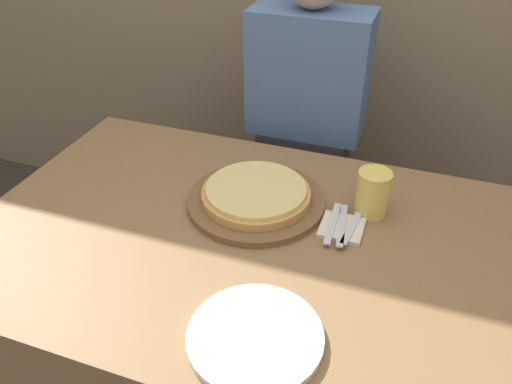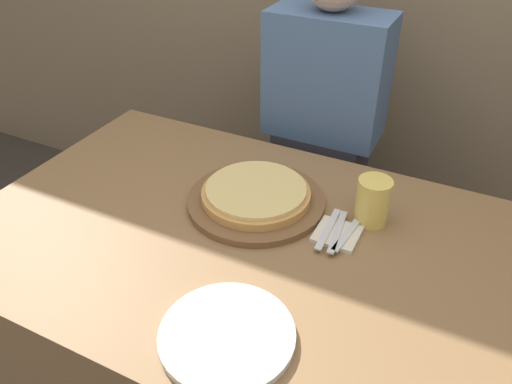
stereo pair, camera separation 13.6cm
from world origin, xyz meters
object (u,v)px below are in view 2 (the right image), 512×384
at_px(beer_glass, 373,199).
at_px(diner_person, 320,152).
at_px(dinner_plate, 227,335).
at_px(fork, 328,229).
at_px(pizza_on_board, 256,197).
at_px(dinner_knife, 337,232).
at_px(spoon, 347,234).

height_order(beer_glass, diner_person, diner_person).
xyz_separation_m(dinner_plate, fork, (0.07, 0.41, 0.01)).
xyz_separation_m(beer_glass, diner_person, (-0.30, 0.45, -0.17)).
xyz_separation_m(pizza_on_board, fork, (0.22, -0.03, -0.01)).
relative_size(fork, diner_person, 0.13).
distance_m(dinner_plate, dinner_knife, 0.42).
xyz_separation_m(dinner_knife, spoon, (0.03, 0.00, 0.00)).
bearing_deg(pizza_on_board, dinner_plate, -70.82).
relative_size(beer_glass, diner_person, 0.10).
bearing_deg(dinner_knife, beer_glass, 60.26).
distance_m(pizza_on_board, spoon, 0.27).
distance_m(pizza_on_board, diner_person, 0.53).
distance_m(beer_glass, diner_person, 0.57).
relative_size(beer_glass, spoon, 0.85).
bearing_deg(spoon, diner_person, 115.76).
distance_m(dinner_knife, spoon, 0.03).
distance_m(spoon, diner_person, 0.62).
relative_size(pizza_on_board, spoon, 2.53).
bearing_deg(diner_person, fork, -68.62).
bearing_deg(pizza_on_board, dinner_knife, -7.54).
bearing_deg(beer_glass, dinner_plate, -106.68).
relative_size(dinner_plate, fork, 1.58).
bearing_deg(spoon, dinner_knife, 180.00).
distance_m(dinner_plate, fork, 0.41).
bearing_deg(fork, pizza_on_board, 171.62).
relative_size(dinner_plate, spoon, 1.85).
bearing_deg(dinner_knife, diner_person, 113.61).
bearing_deg(dinner_knife, pizza_on_board, 172.46).
height_order(dinner_plate, fork, dinner_plate).
height_order(fork, dinner_knife, same).
distance_m(fork, diner_person, 0.60).
relative_size(fork, spoon, 1.17).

